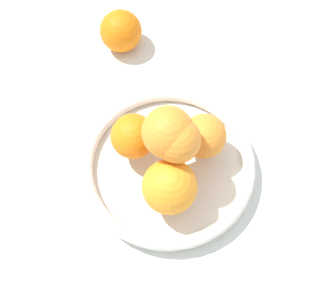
{
  "coord_description": "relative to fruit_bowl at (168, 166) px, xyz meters",
  "views": [
    {
      "loc": [
        -0.3,
        0.01,
        0.71
      ],
      "look_at": [
        0.0,
        0.0,
        0.11
      ],
      "focal_mm": 50.0,
      "sensor_mm": 36.0,
      "label": 1
    }
  ],
  "objects": [
    {
      "name": "ground_plane",
      "position": [
        0.0,
        0.0,
        -0.02
      ],
      "size": [
        4.0,
        4.0,
        0.0
      ],
      "primitive_type": "plane",
      "color": "silver"
    },
    {
      "name": "orange_pile",
      "position": [
        -0.01,
        -0.0,
        0.08
      ],
      "size": [
        0.16,
        0.18,
        0.14
      ],
      "color": "orange",
      "rests_on": "fruit_bowl"
    },
    {
      "name": "fruit_bowl",
      "position": [
        0.0,
        0.0,
        0.0
      ],
      "size": [
        0.28,
        0.28,
        0.04
      ],
      "color": "silver",
      "rests_on": "ground_plane"
    },
    {
      "name": "stray_orange",
      "position": [
        0.26,
        0.08,
        0.02
      ],
      "size": [
        0.08,
        0.08,
        0.08
      ],
      "primitive_type": "sphere",
      "color": "orange",
      "rests_on": "ground_plane"
    }
  ]
}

